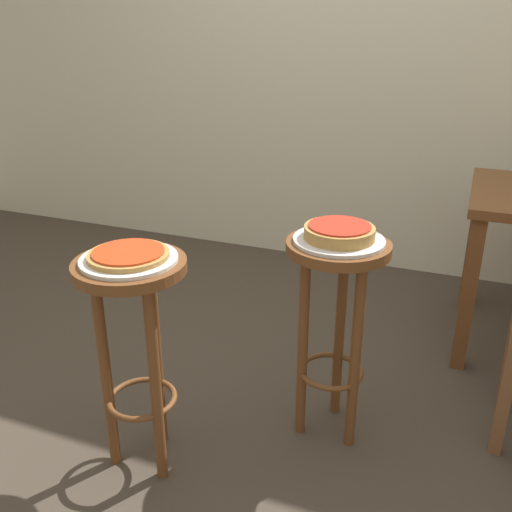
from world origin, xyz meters
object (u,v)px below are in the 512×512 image
Objects in this scene: stool_foreground at (135,323)px; serving_plate_middle at (339,240)px; stool_middle at (335,300)px; serving_plate_foreground at (129,259)px; pizza_middle at (339,232)px; pizza_foreground at (128,254)px.

stool_foreground is 0.70m from serving_plate_middle.
stool_middle is at bearing -171.78° from serving_plate_middle.
serving_plate_foreground is at bearing -144.69° from stool_middle.
serving_plate_middle is 1.31× the size of pizza_middle.
pizza_middle is (0.00, 0.00, 0.03)m from serving_plate_middle.
serving_plate_foreground is (-0.00, -0.00, 0.22)m from stool_foreground.
pizza_middle is at bearing 8.22° from stool_middle.
serving_plate_foreground is at bearing -144.69° from pizza_middle.
stool_middle is at bearing 35.31° from serving_plate_foreground.
stool_foreground is 3.25× the size of pizza_middle.
serving_plate_middle is (0.54, 0.38, 0.22)m from stool_foreground.
stool_foreground is 0.22m from serving_plate_foreground.
serving_plate_middle is at bearing 35.31° from stool_foreground.
stool_foreground is at bearing -144.69° from pizza_middle.
serving_plate_foreground is 0.02m from pizza_foreground.
serving_plate_middle is at bearing 0.00° from pizza_middle.
pizza_foreground is at bearing 90.00° from serving_plate_foreground.
stool_foreground is 0.66m from stool_middle.
pizza_foreground is at bearing -144.69° from stool_middle.
serving_plate_foreground is 1.28× the size of pizza_middle.
stool_foreground is 2.54× the size of serving_plate_foreground.
serving_plate_foreground reaches higher than stool_foreground.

